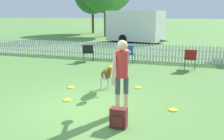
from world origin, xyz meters
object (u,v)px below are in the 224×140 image
at_px(handler_person, 122,68).
at_px(frisbee_near_dog, 138,88).
at_px(frisbee_midfield, 67,100).
at_px(backpack_on_grass, 119,118).
at_px(frisbee_near_handler, 71,87).
at_px(leaping_dog, 106,74).
at_px(folding_chair_blue_left, 129,53).
at_px(equipment_trailer, 135,26).
at_px(folding_chair_center, 190,57).
at_px(frisbee_far_scatter, 173,110).
at_px(folding_chair_green_right, 88,51).

height_order(handler_person, frisbee_near_dog, handler_person).
xyz_separation_m(frisbee_midfield, backpack_on_grass, (1.80, -1.16, 0.19)).
bearing_deg(frisbee_near_handler, backpack_on_grass, -45.39).
relative_size(handler_person, frisbee_near_handler, 7.89).
height_order(leaping_dog, backpack_on_grass, leaping_dog).
bearing_deg(folding_chair_blue_left, frisbee_midfield, 87.54).
xyz_separation_m(folding_chair_blue_left, equipment_trailer, (-1.72, 8.97, 0.82)).
relative_size(frisbee_near_handler, folding_chair_center, 0.26).
bearing_deg(leaping_dog, frisbee_far_scatter, 124.31).
distance_m(frisbee_far_scatter, folding_chair_blue_left, 5.96).
bearing_deg(frisbee_far_scatter, folding_chair_center, 86.25).
relative_size(folding_chair_blue_left, equipment_trailer, 0.16).
height_order(frisbee_far_scatter, backpack_on_grass, backpack_on_grass).
bearing_deg(folding_chair_blue_left, equipment_trailer, -77.73).
relative_size(leaping_dog, folding_chair_blue_left, 1.10).
xyz_separation_m(frisbee_near_dog, frisbee_far_scatter, (1.20, -1.60, 0.00)).
relative_size(handler_person, equipment_trailer, 0.32).
xyz_separation_m(handler_person, folding_chair_blue_left, (-1.27, 5.94, -0.57)).
distance_m(frisbee_midfield, folding_chair_center, 6.00).
bearing_deg(equipment_trailer, backpack_on_grass, -63.52).
relative_size(frisbee_midfield, equipment_trailer, 0.04).
distance_m(frisbee_midfield, folding_chair_green_right, 5.80).
distance_m(handler_person, folding_chair_center, 5.70).
relative_size(folding_chair_blue_left, folding_chair_green_right, 1.05).
bearing_deg(folding_chair_blue_left, backpack_on_grass, 103.41).
xyz_separation_m(frisbee_far_scatter, folding_chair_green_right, (-4.52, 5.39, 0.48)).
xyz_separation_m(frisbee_near_dog, folding_chair_blue_left, (-1.25, 3.82, 0.52)).
bearing_deg(leaping_dog, frisbee_near_handler, -32.05).
distance_m(handler_person, folding_chair_blue_left, 6.10).
bearing_deg(leaping_dog, folding_chair_center, -151.55).
bearing_deg(leaping_dog, handler_person, 90.20).
relative_size(frisbee_far_scatter, backpack_on_grass, 0.53).
distance_m(leaping_dog, equipment_trailer, 13.61).
xyz_separation_m(frisbee_far_scatter, folding_chair_center, (0.32, 4.94, 0.51)).
xyz_separation_m(frisbee_near_handler, frisbee_near_dog, (2.07, 0.61, 0.00)).
bearing_deg(frisbee_midfield, equipment_trailer, 95.27).
bearing_deg(frisbee_near_dog, handler_person, -89.25).
relative_size(handler_person, leaping_dog, 1.81).
bearing_deg(folding_chair_green_right, backpack_on_grass, 101.70).
bearing_deg(handler_person, frisbee_midfield, 136.10).
relative_size(frisbee_near_dog, backpack_on_grass, 0.53).
xyz_separation_m(frisbee_near_handler, folding_chair_blue_left, (0.83, 4.43, 0.52)).
xyz_separation_m(backpack_on_grass, folding_chair_center, (1.34, 6.24, 0.31)).
distance_m(frisbee_near_dog, frisbee_midfield, 2.37).
xyz_separation_m(frisbee_near_dog, folding_chair_green_right, (-3.32, 3.79, 0.48)).
bearing_deg(backpack_on_grass, handler_person, 100.94).
bearing_deg(leaping_dog, frisbee_midfield, 24.33).
height_order(handler_person, frisbee_near_handler, handler_person).
xyz_separation_m(handler_person, frisbee_far_scatter, (1.17, 0.52, -1.08)).
bearing_deg(frisbee_near_handler, frisbee_near_dog, 16.44).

